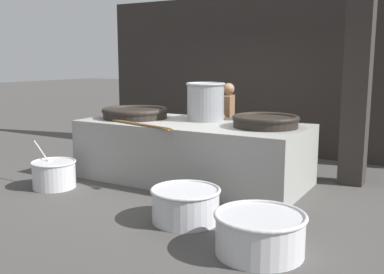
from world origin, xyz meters
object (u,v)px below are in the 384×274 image
object	(u,v)px
giant_wok_near	(135,113)
cook	(228,122)
prep_bowl_meat	(260,231)
giant_wok_far	(266,121)
stock_pot	(206,101)
prep_bowl_vegetables	(54,173)
prep_bowl_extra	(186,203)

from	to	relation	value
giant_wok_near	cook	size ratio (longest dim) A/B	0.74
cook	prep_bowl_meat	distance (m)	3.82
giant_wok_near	prep_bowl_meat	xyz separation A→B (m)	(3.09, -2.04, -0.81)
giant_wok_far	stock_pot	world-z (taller)	stock_pot
prep_bowl_vegetables	giant_wok_far	bearing A→B (deg)	28.11
stock_pot	prep_bowl_extra	bearing A→B (deg)	-68.00
prep_bowl_extra	stock_pot	bearing A→B (deg)	112.00
giant_wok_far	prep_bowl_meat	bearing A→B (deg)	-69.93
stock_pot	giant_wok_far	bearing A→B (deg)	-11.12
cook	prep_bowl_meat	bearing A→B (deg)	107.12
giant_wok_near	stock_pot	world-z (taller)	stock_pot
giant_wok_near	prep_bowl_meat	distance (m)	3.79
prep_bowl_vegetables	prep_bowl_meat	distance (m)	3.66
giant_wok_far	stock_pot	size ratio (longest dim) A/B	1.54
giant_wok_far	cook	distance (m)	1.59
cook	prep_bowl_vegetables	bearing A→B (deg)	43.68
stock_pot	prep_bowl_vegetables	world-z (taller)	stock_pot
giant_wok_far	prep_bowl_vegetables	xyz separation A→B (m)	(-2.81, -1.50, -0.82)
cook	prep_bowl_extra	xyz separation A→B (m)	(0.81, -2.83, -0.60)
prep_bowl_meat	giant_wok_far	bearing A→B (deg)	110.07
cook	prep_bowl_vegetables	world-z (taller)	cook
giant_wok_far	giant_wok_near	bearing A→B (deg)	-177.10
giant_wok_far	stock_pot	xyz separation A→B (m)	(-1.12, 0.22, 0.22)
cook	giant_wok_far	bearing A→B (deg)	122.56
stock_pot	prep_bowl_meat	xyz separation A→B (m)	(1.91, -2.38, -1.04)
giant_wok_near	prep_bowl_vegetables	size ratio (longest dim) A/B	1.30
prep_bowl_meat	giant_wok_near	bearing A→B (deg)	146.55
prep_bowl_extra	prep_bowl_vegetables	bearing A→B (deg)	174.57
giant_wok_near	stock_pot	distance (m)	1.24
giant_wok_near	cook	world-z (taller)	cook
giant_wok_far	prep_bowl_extra	xyz separation A→B (m)	(-0.33, -1.74, -0.82)
prep_bowl_vegetables	giant_wok_near	bearing A→B (deg)	69.67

